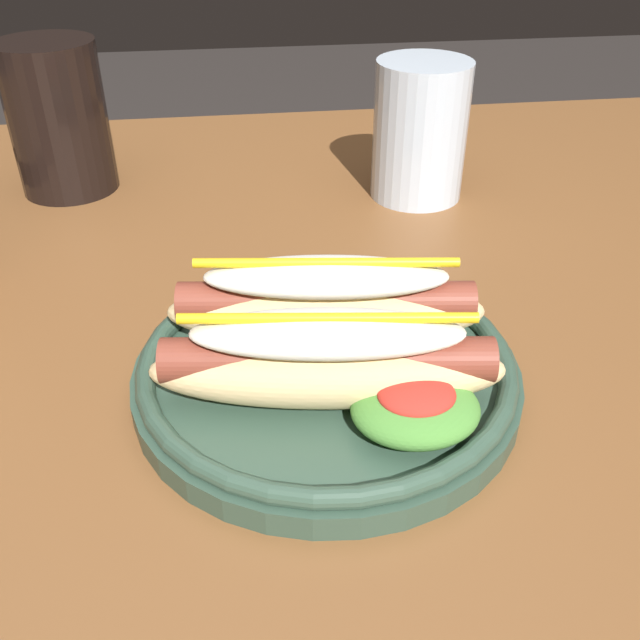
% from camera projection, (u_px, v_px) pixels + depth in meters
% --- Properties ---
extents(dining_table, '(1.32, 0.95, 0.74)m').
position_uv_depth(dining_table, '(258.00, 433.00, 0.54)').
color(dining_table, brown).
rests_on(dining_table, ground_plane).
extents(hot_dog_plate, '(0.24, 0.24, 0.08)m').
position_uv_depth(hot_dog_plate, '(330.00, 354.00, 0.43)').
color(hot_dog_plate, '#334C3D').
rests_on(hot_dog_plate, dining_table).
extents(soda_cup, '(0.09, 0.09, 0.14)m').
position_uv_depth(soda_cup, '(58.00, 118.00, 0.66)').
color(soda_cup, black).
rests_on(soda_cup, dining_table).
extents(water_cup, '(0.09, 0.09, 0.13)m').
position_uv_depth(water_cup, '(420.00, 131.00, 0.65)').
color(water_cup, silver).
rests_on(water_cup, dining_table).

